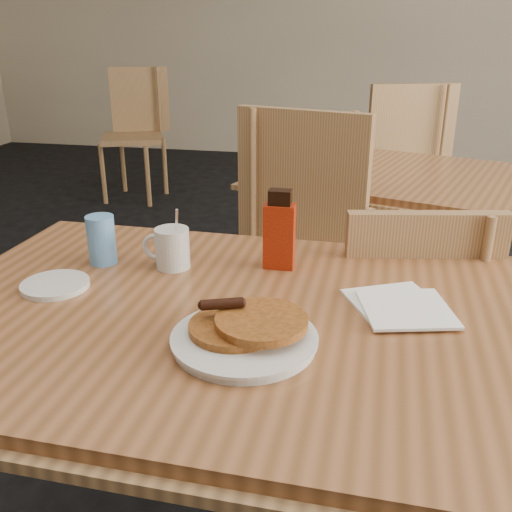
# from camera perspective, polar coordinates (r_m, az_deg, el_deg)

# --- Properties ---
(wall_back) EXTENTS (8.00, 0.00, 8.00)m
(wall_back) POSITION_cam_1_polar(r_m,az_deg,el_deg) (6.02, 10.49, 22.87)
(wall_back) COLOR beige
(wall_back) RESTS_ON ground
(main_table) EXTENTS (1.34, 0.92, 0.75)m
(main_table) POSITION_cam_1_polar(r_m,az_deg,el_deg) (1.14, -1.80, -7.29)
(main_table) COLOR #945A34
(main_table) RESTS_ON floor
(neighbor_table) EXTENTS (1.37, 1.12, 0.75)m
(neighbor_table) POSITION_cam_1_polar(r_m,az_deg,el_deg) (2.28, 15.86, 6.84)
(neighbor_table) COLOR #945A34
(neighbor_table) RESTS_ON floor
(chair_main_far) EXTENTS (0.57, 0.58, 1.02)m
(chair_main_far) POSITION_cam_1_polar(r_m,az_deg,el_deg) (1.87, 3.95, 1.42)
(chair_main_far) COLOR tan
(chair_main_far) RESTS_ON floor
(chair_neighbor_far) EXTENTS (0.58, 0.59, 1.01)m
(chair_neighbor_far) POSITION_cam_1_polar(r_m,az_deg,el_deg) (3.02, 15.02, 8.47)
(chair_neighbor_far) COLOR tan
(chair_neighbor_far) RESTS_ON floor
(chair_neighbor_near) EXTENTS (0.46, 0.46, 0.86)m
(chair_neighbor_near) POSITION_cam_1_polar(r_m,az_deg,el_deg) (1.63, 15.46, -6.60)
(chair_neighbor_near) COLOR tan
(chair_neighbor_near) RESTS_ON floor
(chair_wall_extra) EXTENTS (0.57, 0.59, 0.99)m
(chair_wall_extra) POSITION_cam_1_polar(r_m,az_deg,el_deg) (4.62, -11.90, 13.05)
(chair_wall_extra) COLOR tan
(chair_wall_extra) RESTS_ON floor
(pancake_plate) EXTENTS (0.26, 0.26, 0.07)m
(pancake_plate) POSITION_cam_1_polar(r_m,az_deg,el_deg) (1.01, -1.08, -7.79)
(pancake_plate) COLOR silver
(pancake_plate) RESTS_ON main_table
(coffee_mug) EXTENTS (0.11, 0.08, 0.15)m
(coffee_mug) POSITION_cam_1_polar(r_m,az_deg,el_deg) (1.32, -8.47, 0.87)
(coffee_mug) COLOR silver
(coffee_mug) RESTS_ON main_table
(syrup_bottle) EXTENTS (0.07, 0.05, 0.18)m
(syrup_bottle) POSITION_cam_1_polar(r_m,az_deg,el_deg) (1.29, 2.36, 2.40)
(syrup_bottle) COLOR #720607
(syrup_bottle) RESTS_ON main_table
(napkin_stack) EXTENTS (0.23, 0.24, 0.01)m
(napkin_stack) POSITION_cam_1_polar(r_m,az_deg,el_deg) (1.16, 14.24, -4.88)
(napkin_stack) COLOR white
(napkin_stack) RESTS_ON main_table
(blue_tumbler) EXTENTS (0.08, 0.08, 0.11)m
(blue_tumbler) POSITION_cam_1_polar(r_m,az_deg,el_deg) (1.37, -15.19, 1.58)
(blue_tumbler) COLOR #5E9DDE
(blue_tumbler) RESTS_ON main_table
(side_saucer) EXTENTS (0.18, 0.18, 0.01)m
(side_saucer) POSITION_cam_1_polar(r_m,az_deg,el_deg) (1.29, -19.44, -2.74)
(side_saucer) COLOR silver
(side_saucer) RESTS_ON main_table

